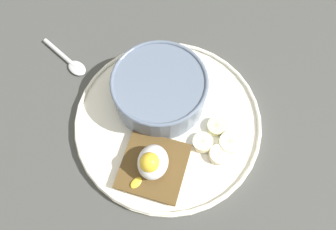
% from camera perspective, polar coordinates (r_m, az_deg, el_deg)
% --- Properties ---
extents(ground_plane, '(1.20, 1.20, 0.02)m').
position_cam_1_polar(ground_plane, '(0.53, 0.00, -1.76)').
color(ground_plane, '#464745').
rests_on(ground_plane, ground).
extents(plate, '(0.29, 0.29, 0.02)m').
position_cam_1_polar(plate, '(0.52, 0.00, -1.00)').
color(plate, white).
rests_on(plate, ground_plane).
extents(oatmeal_bowl, '(0.15, 0.15, 0.06)m').
position_cam_1_polar(oatmeal_bowl, '(0.50, -1.46, 4.44)').
color(oatmeal_bowl, slate).
rests_on(oatmeal_bowl, plate).
extents(toast_slice, '(0.10, 0.10, 0.01)m').
position_cam_1_polar(toast_slice, '(0.48, -2.52, -8.95)').
color(toast_slice, brown).
rests_on(toast_slice, plate).
extents(poached_egg, '(0.07, 0.05, 0.04)m').
position_cam_1_polar(poached_egg, '(0.46, -2.79, -8.24)').
color(poached_egg, white).
rests_on(poached_egg, toast_slice).
extents(banana_slice_front, '(0.03, 0.03, 0.01)m').
position_cam_1_polar(banana_slice_front, '(0.49, 8.86, -6.83)').
color(banana_slice_front, '#FAEDC6').
rests_on(banana_slice_front, plate).
extents(banana_slice_left, '(0.04, 0.03, 0.01)m').
position_cam_1_polar(banana_slice_left, '(0.51, 8.45, -2.04)').
color(banana_slice_left, beige).
rests_on(banana_slice_left, plate).
extents(banana_slice_back, '(0.04, 0.04, 0.02)m').
position_cam_1_polar(banana_slice_back, '(0.50, 6.11, -4.78)').
color(banana_slice_back, '#F9F1C7').
rests_on(banana_slice_back, plate).
extents(banana_slice_right, '(0.04, 0.04, 0.02)m').
position_cam_1_polar(banana_slice_right, '(0.50, 10.81, -4.72)').
color(banana_slice_right, '#EFEDBF').
rests_on(banana_slice_right, plate).
extents(spoon, '(0.07, 0.10, 0.01)m').
position_cam_1_polar(spoon, '(0.60, -16.82, 8.95)').
color(spoon, silver).
rests_on(spoon, ground_plane).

